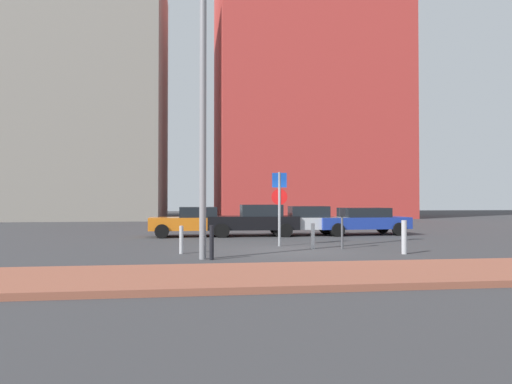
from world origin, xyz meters
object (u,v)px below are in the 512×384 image
(parking_sign_post, at_px, (279,200))
(parking_meter, at_px, (342,223))
(traffic_bollard_edge, at_px, (313,236))
(street_lamp, at_px, (203,96))
(traffic_bollard_mid, at_px, (404,237))
(parked_car_silver, at_px, (306,220))
(traffic_bollard_near, at_px, (181,240))
(parked_car_blue, at_px, (362,220))
(traffic_bollard_far, at_px, (212,243))
(parked_car_orange, at_px, (193,221))
(parked_car_black, at_px, (255,220))

(parking_sign_post, bearing_deg, parking_meter, -31.78)
(traffic_bollard_edge, bearing_deg, street_lamp, -148.26)
(parking_sign_post, xyz_separation_m, traffic_bollard_mid, (3.48, -3.07, -1.21))
(parked_car_silver, height_order, traffic_bollard_edge, parked_car_silver)
(street_lamp, bearing_deg, traffic_bollard_mid, 3.97)
(traffic_bollard_near, xyz_separation_m, traffic_bollard_edge, (4.60, 0.94, 0.00))
(traffic_bollard_mid, bearing_deg, parking_meter, 128.65)
(parked_car_blue, relative_size, traffic_bollard_far, 4.68)
(parked_car_blue, distance_m, traffic_bollard_near, 11.26)
(parked_car_orange, xyz_separation_m, traffic_bollard_near, (-0.37, -7.16, -0.28))
(traffic_bollard_far, bearing_deg, parked_car_silver, 60.70)
(parked_car_blue, relative_size, parking_meter, 3.24)
(parked_car_black, xyz_separation_m, parked_car_silver, (2.56, 0.07, -0.03))
(parked_car_orange, bearing_deg, parked_car_blue, -0.36)
(parked_car_orange, height_order, parking_sign_post, parking_sign_post)
(parked_car_orange, xyz_separation_m, parking_sign_post, (3.22, -5.14, 1.02))
(parked_car_orange, height_order, parked_car_silver, parked_car_silver)
(parked_car_silver, bearing_deg, street_lamp, -121.06)
(parked_car_silver, distance_m, traffic_bollard_near, 9.32)
(parked_car_black, relative_size, parking_meter, 3.04)
(parking_sign_post, bearing_deg, traffic_bollard_mid, -41.47)
(parked_car_orange, bearing_deg, traffic_bollard_mid, -50.80)
(parking_meter, bearing_deg, parked_car_blue, 63.85)
(traffic_bollard_near, height_order, traffic_bollard_far, traffic_bollard_far)
(parked_car_silver, relative_size, parking_meter, 2.83)
(street_lamp, height_order, traffic_bollard_far, street_lamp)
(parked_car_black, height_order, parking_meter, parked_car_black)
(traffic_bollard_near, bearing_deg, traffic_bollard_mid, -8.46)
(parked_car_black, xyz_separation_m, traffic_bollard_far, (-2.44, -8.82, -0.27))
(street_lamp, xyz_separation_m, traffic_bollard_near, (-0.65, 1.50, -4.33))
(street_lamp, relative_size, traffic_bollard_mid, 7.68)
(parking_meter, distance_m, traffic_bollard_edge, 1.14)
(parked_car_black, relative_size, parked_car_blue, 0.94)
(parked_car_orange, height_order, parked_car_blue, parked_car_orange)
(parked_car_orange, bearing_deg, street_lamp, -88.16)
(traffic_bollard_mid, height_order, traffic_bollard_edge, traffic_bollard_mid)
(parked_car_blue, distance_m, traffic_bollard_mid, 8.33)
(parked_car_silver, distance_m, street_lamp, 10.94)
(parking_meter, height_order, street_lamp, street_lamp)
(street_lamp, distance_m, traffic_bollard_near, 4.63)
(parked_car_black, xyz_separation_m, parking_sign_post, (0.25, -5.12, 0.98))
(parked_car_orange, xyz_separation_m, parked_car_blue, (8.36, -0.05, -0.01))
(parked_car_silver, bearing_deg, traffic_bollard_mid, -81.90)
(traffic_bollard_far, xyz_separation_m, traffic_bollard_edge, (3.69, 2.63, -0.05))
(parked_car_silver, relative_size, traffic_bollard_mid, 3.79)
(parked_car_black, distance_m, traffic_bollard_mid, 9.01)
(parked_car_black, relative_size, traffic_bollard_near, 4.87)
(parked_car_blue, xyz_separation_m, traffic_bollard_edge, (-4.13, -6.17, -0.27))
(parking_meter, distance_m, traffic_bollard_mid, 2.37)
(traffic_bollard_mid, bearing_deg, parked_car_black, 114.49)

